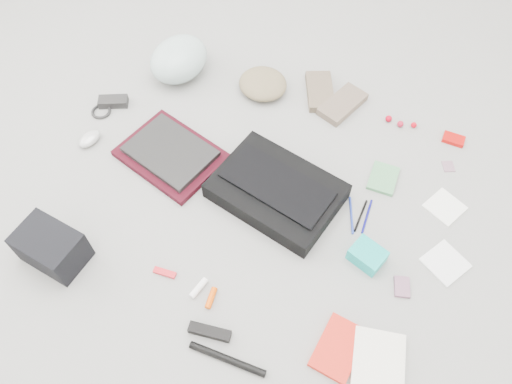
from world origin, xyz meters
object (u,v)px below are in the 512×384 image
(messenger_bag, at_px, (277,191))
(bike_helmet, at_px, (179,59))
(laptop, at_px, (170,151))
(accordion_wallet, at_px, (367,255))
(book_red, at_px, (338,348))
(camera_bag, at_px, (52,247))

(messenger_bag, distance_m, bike_helmet, 0.78)
(laptop, xyz_separation_m, accordion_wallet, (0.83, -0.19, -0.01))
(book_red, xyz_separation_m, accordion_wallet, (0.02, 0.34, 0.02))
(messenger_bag, relative_size, camera_bag, 2.12)
(laptop, distance_m, book_red, 0.97)
(book_red, bearing_deg, bike_helmet, 145.45)
(book_red, bearing_deg, camera_bag, -169.08)
(messenger_bag, xyz_separation_m, book_red, (0.36, -0.48, -0.03))
(bike_helmet, relative_size, accordion_wallet, 2.46)
(messenger_bag, xyz_separation_m, laptop, (-0.45, 0.04, -0.00))
(bike_helmet, relative_size, book_red, 1.48)
(laptop, height_order, accordion_wallet, accordion_wallet)
(book_red, bearing_deg, laptop, 157.76)
(messenger_bag, height_order, bike_helmet, bike_helmet)
(laptop, distance_m, accordion_wallet, 0.85)
(messenger_bag, distance_m, camera_bag, 0.81)
(camera_bag, relative_size, accordion_wallet, 1.87)
(bike_helmet, xyz_separation_m, accordion_wallet, (0.98, -0.63, -0.06))
(bike_helmet, bearing_deg, messenger_bag, -22.51)
(accordion_wallet, bearing_deg, book_red, -70.13)
(accordion_wallet, bearing_deg, bike_helmet, 169.88)
(laptop, height_order, bike_helmet, bike_helmet)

